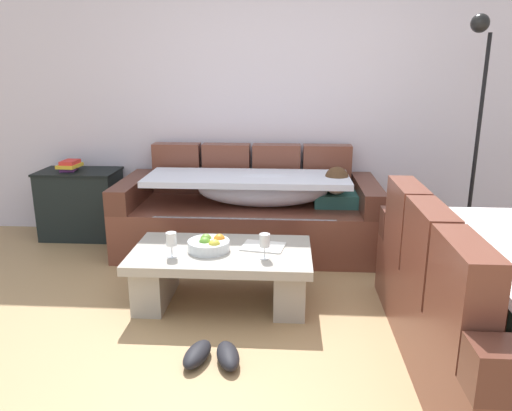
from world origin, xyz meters
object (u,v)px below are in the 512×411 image
at_px(wine_glass_near_right, 265,242).
at_px(floor_lamp, 474,125).
at_px(fruit_bowl, 209,245).
at_px(open_magazine, 263,246).
at_px(couch_near_window, 493,308).
at_px(side_cabinet, 81,204).
at_px(pair_of_shoes, 213,355).
at_px(couch_along_wall, 252,213).
at_px(book_stack_on_cabinet, 69,165).
at_px(coffee_table, 222,270).
at_px(wine_glass_near_left, 171,240).

distance_m(wine_glass_near_right, floor_lamp, 2.09).
bearing_deg(fruit_bowl, open_magazine, 13.75).
bearing_deg(couch_near_window, side_cabinet, 57.58).
relative_size(open_magazine, pair_of_shoes, 0.79).
xyz_separation_m(wine_glass_near_right, side_cabinet, (-1.80, 1.41, -0.17)).
relative_size(couch_near_window, fruit_bowl, 6.82).
distance_m(couch_along_wall, pair_of_shoes, 1.81).
bearing_deg(side_cabinet, book_stack_on_cabinet, -172.93).
distance_m(couch_along_wall, coffee_table, 1.07).
bearing_deg(coffee_table, couch_along_wall, 83.04).
bearing_deg(wine_glass_near_right, floor_lamp, 35.14).
bearing_deg(couch_along_wall, wine_glass_near_left, -109.75).
height_order(couch_near_window, pair_of_shoes, couch_near_window).
height_order(wine_glass_near_right, pair_of_shoes, wine_glass_near_right).
height_order(wine_glass_near_left, side_cabinet, side_cabinet).
bearing_deg(book_stack_on_cabinet, coffee_table, -39.04).
height_order(couch_near_window, side_cabinet, couch_near_window).
height_order(book_stack_on_cabinet, pair_of_shoes, book_stack_on_cabinet).
relative_size(couch_near_window, wine_glass_near_left, 11.51).
bearing_deg(side_cabinet, fruit_bowl, -42.34).
bearing_deg(couch_near_window, open_magazine, 60.26).
distance_m(wine_glass_near_left, side_cabinet, 1.87).
relative_size(wine_glass_near_right, book_stack_on_cabinet, 0.72).
distance_m(fruit_bowl, open_magazine, 0.37).
bearing_deg(side_cabinet, coffee_table, -40.56).
relative_size(wine_glass_near_right, side_cabinet, 0.23).
height_order(wine_glass_near_left, wine_glass_near_right, same).
xyz_separation_m(floor_lamp, pair_of_shoes, (-1.89, -1.74, -1.07)).
xyz_separation_m(side_cabinet, pair_of_shoes, (1.54, -2.01, -0.28)).
xyz_separation_m(couch_near_window, open_magazine, (-1.25, 0.72, 0.05)).
xyz_separation_m(fruit_bowl, wine_glass_near_left, (-0.22, -0.13, 0.07)).
xyz_separation_m(couch_near_window, book_stack_on_cabinet, (-3.10, 1.92, 0.35)).
distance_m(couch_near_window, wine_glass_near_left, 1.91).
bearing_deg(couch_along_wall, coffee_table, -96.96).
relative_size(wine_glass_near_left, pair_of_shoes, 0.47).
relative_size(coffee_table, fruit_bowl, 4.29).
xyz_separation_m(book_stack_on_cabinet, floor_lamp, (3.50, -0.26, 0.43)).
xyz_separation_m(coffee_table, open_magazine, (0.28, 0.07, 0.15)).
relative_size(wine_glass_near_left, book_stack_on_cabinet, 0.72).
height_order(coffee_table, wine_glass_near_left, wine_glass_near_left).
bearing_deg(fruit_bowl, coffee_table, 8.91).
bearing_deg(couch_near_window, wine_glass_near_right, 67.55).
xyz_separation_m(book_stack_on_cabinet, pair_of_shoes, (1.61, -2.00, -0.64)).
height_order(fruit_bowl, pair_of_shoes, fruit_bowl).
height_order(wine_glass_near_right, floor_lamp, floor_lamp).
relative_size(book_stack_on_cabinet, pair_of_shoes, 0.65).
relative_size(coffee_table, open_magazine, 4.29).
height_order(couch_near_window, wine_glass_near_left, couch_near_window).
distance_m(coffee_table, wine_glass_near_right, 0.41).
distance_m(fruit_bowl, wine_glass_near_left, 0.27).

